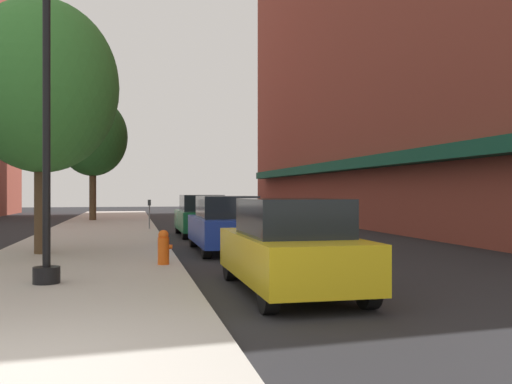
{
  "coord_description": "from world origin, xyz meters",
  "views": [
    {
      "loc": [
        1.28,
        -5.5,
        1.78
      ],
      "look_at": [
        7.72,
        23.45,
        1.77
      ],
      "focal_mm": 39.25,
      "sensor_mm": 36.0,
      "label": 1
    }
  ],
  "objects_px": {
    "car_blue": "(226,225)",
    "fire_hydrant": "(164,247)",
    "tree_near": "(42,87)",
    "lamppost": "(47,113)",
    "parking_meter_near": "(149,210)",
    "tree_mid": "(93,137)",
    "car_yellow": "(290,247)",
    "car_green": "(201,216)"
  },
  "relations": [
    {
      "from": "car_blue",
      "to": "parking_meter_near",
      "type": "bearing_deg",
      "value": 101.18
    },
    {
      "from": "tree_mid",
      "to": "car_green",
      "type": "distance_m",
      "value": 13.55
    },
    {
      "from": "fire_hydrant",
      "to": "tree_mid",
      "type": "height_order",
      "value": "tree_mid"
    },
    {
      "from": "tree_mid",
      "to": "car_green",
      "type": "xyz_separation_m",
      "value": [
        4.97,
        -11.88,
        -4.22
      ]
    },
    {
      "from": "car_green",
      "to": "parking_meter_near",
      "type": "bearing_deg",
      "value": 124.22
    },
    {
      "from": "car_yellow",
      "to": "car_blue",
      "type": "distance_m",
      "value": 6.91
    },
    {
      "from": "car_yellow",
      "to": "tree_near",
      "type": "bearing_deg",
      "value": 128.28
    },
    {
      "from": "parking_meter_near",
      "to": "car_green",
      "type": "distance_m",
      "value": 3.63
    },
    {
      "from": "fire_hydrant",
      "to": "car_green",
      "type": "relative_size",
      "value": 0.18
    },
    {
      "from": "fire_hydrant",
      "to": "car_yellow",
      "type": "height_order",
      "value": "car_yellow"
    },
    {
      "from": "tree_near",
      "to": "lamppost",
      "type": "bearing_deg",
      "value": -80.74
    },
    {
      "from": "car_blue",
      "to": "car_yellow",
      "type": "bearing_deg",
      "value": -90.87
    },
    {
      "from": "lamppost",
      "to": "car_green",
      "type": "xyz_separation_m",
      "value": [
        4.23,
        11.74,
        -2.39
      ]
    },
    {
      "from": "parking_meter_near",
      "to": "car_blue",
      "type": "distance_m",
      "value": 9.34
    },
    {
      "from": "car_blue",
      "to": "fire_hydrant",
      "type": "bearing_deg",
      "value": -121.09
    },
    {
      "from": "fire_hydrant",
      "to": "tree_near",
      "type": "relative_size",
      "value": 0.12
    },
    {
      "from": "tree_mid",
      "to": "car_green",
      "type": "bearing_deg",
      "value": -67.3
    },
    {
      "from": "tree_near",
      "to": "car_green",
      "type": "relative_size",
      "value": 1.59
    },
    {
      "from": "tree_near",
      "to": "car_yellow",
      "type": "xyz_separation_m",
      "value": [
        5.08,
        -6.47,
        -3.81
      ]
    },
    {
      "from": "lamppost",
      "to": "car_yellow",
      "type": "distance_m",
      "value": 5.02
    },
    {
      "from": "tree_near",
      "to": "parking_meter_near",
      "type": "bearing_deg",
      "value": 71.88
    },
    {
      "from": "car_yellow",
      "to": "tree_mid",
      "type": "bearing_deg",
      "value": 101.42
    },
    {
      "from": "car_yellow",
      "to": "car_blue",
      "type": "relative_size",
      "value": 1.0
    },
    {
      "from": "car_yellow",
      "to": "car_green",
      "type": "distance_m",
      "value": 12.98
    },
    {
      "from": "lamppost",
      "to": "parking_meter_near",
      "type": "relative_size",
      "value": 4.5
    },
    {
      "from": "tree_near",
      "to": "car_blue",
      "type": "xyz_separation_m",
      "value": [
        5.08,
        0.44,
        -3.81
      ]
    },
    {
      "from": "fire_hydrant",
      "to": "car_yellow",
      "type": "xyz_separation_m",
      "value": [
        2.01,
        -3.45,
        0.29
      ]
    },
    {
      "from": "parking_meter_near",
      "to": "car_yellow",
      "type": "relative_size",
      "value": 0.3
    },
    {
      "from": "tree_near",
      "to": "car_blue",
      "type": "relative_size",
      "value": 1.59
    },
    {
      "from": "parking_meter_near",
      "to": "tree_mid",
      "type": "bearing_deg",
      "value": 108.89
    },
    {
      "from": "tree_near",
      "to": "tree_mid",
      "type": "bearing_deg",
      "value": 89.65
    },
    {
      "from": "tree_mid",
      "to": "tree_near",
      "type": "bearing_deg",
      "value": -90.35
    },
    {
      "from": "tree_near",
      "to": "car_yellow",
      "type": "relative_size",
      "value": 1.59
    },
    {
      "from": "lamppost",
      "to": "fire_hydrant",
      "type": "bearing_deg",
      "value": 44.96
    },
    {
      "from": "tree_mid",
      "to": "car_blue",
      "type": "distance_m",
      "value": 19.1
    },
    {
      "from": "car_green",
      "to": "car_yellow",
      "type": "bearing_deg",
      "value": -88.32
    },
    {
      "from": "tree_near",
      "to": "car_yellow",
      "type": "bearing_deg",
      "value": -51.83
    },
    {
      "from": "parking_meter_near",
      "to": "car_green",
      "type": "bearing_deg",
      "value": -57.46
    },
    {
      "from": "lamppost",
      "to": "tree_near",
      "type": "relative_size",
      "value": 0.86
    },
    {
      "from": "car_yellow",
      "to": "car_blue",
      "type": "xyz_separation_m",
      "value": [
        0.0,
        6.91,
        0.0
      ]
    },
    {
      "from": "tree_mid",
      "to": "lamppost",
      "type": "bearing_deg",
      "value": -88.2
    },
    {
      "from": "lamppost",
      "to": "car_green",
      "type": "bearing_deg",
      "value": 70.19
    }
  ]
}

